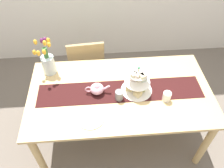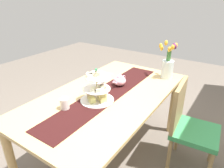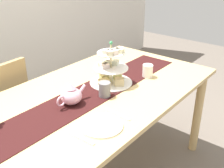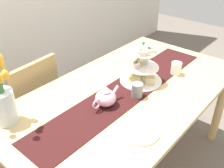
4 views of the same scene
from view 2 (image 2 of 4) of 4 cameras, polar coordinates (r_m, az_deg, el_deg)
ground_plane at (r=2.39m, az=-1.16°, el=-19.46°), size 8.00×8.00×0.00m
dining_table at (r=1.98m, az=-1.32°, el=-5.34°), size 1.77×0.97×0.77m
chair_left at (r=2.12m, az=20.74°, el=-10.50°), size 0.45×0.45×0.91m
table_runner at (r=1.94m, az=-1.41°, el=-2.70°), size 1.58×0.29×0.00m
tiered_cake_stand at (r=1.78m, az=-4.28°, el=-1.76°), size 0.30×0.30×0.30m
teapot at (r=2.08m, az=2.16°, el=1.05°), size 0.24×0.13×0.14m
tulip_vase at (r=2.33m, az=15.38°, el=5.11°), size 0.18×0.21×0.42m
dinner_plate_left at (r=2.31m, az=-3.33°, el=1.99°), size 0.23×0.23×0.01m
fork_left at (r=2.42m, az=-1.27°, el=3.05°), size 0.02×0.15×0.01m
knife_left at (r=2.20m, az=-5.58°, el=0.73°), size 0.03×0.17×0.01m
mug_grey at (r=1.98m, az=-3.21°, el=-0.52°), size 0.08×0.08×0.09m
mug_white_text at (r=1.72m, az=-13.18°, el=-5.41°), size 0.08×0.08×0.09m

